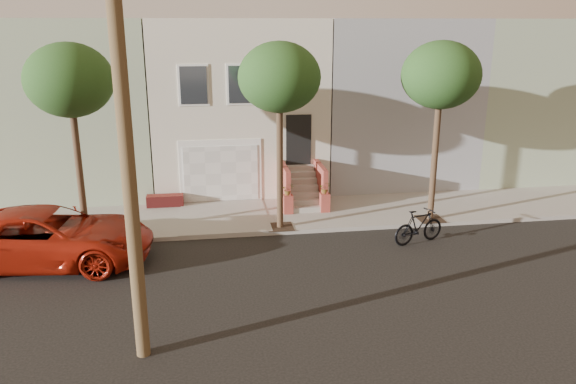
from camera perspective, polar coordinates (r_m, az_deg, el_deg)
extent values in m
plane|color=black|center=(15.95, -2.48, -9.09)|extent=(90.00, 90.00, 0.00)
cube|color=gray|center=(20.85, -4.08, -2.53)|extent=(40.00, 3.70, 0.15)
cube|color=beige|center=(25.74, -5.33, 9.33)|extent=(7.00, 8.00, 7.00)
cube|color=#8FA585|center=(26.24, -20.48, 8.50)|extent=(6.50, 8.00, 7.00)
cube|color=#96989E|center=(26.99, 9.44, 9.52)|extent=(6.50, 8.00, 7.00)
cube|color=#8FA585|center=(29.64, 21.65, 9.21)|extent=(6.50, 8.00, 7.00)
cube|color=white|center=(22.22, -6.86, 2.17)|extent=(3.20, 0.12, 2.50)
cube|color=silver|center=(22.18, -6.85, 1.88)|extent=(2.90, 0.06, 2.20)
cube|color=gray|center=(20.78, -6.56, -2.42)|extent=(3.20, 3.70, 0.02)
cube|color=maroon|center=(22.24, -12.41, -0.85)|extent=(1.40, 0.45, 0.44)
cube|color=black|center=(22.21, 1.09, 5.33)|extent=(1.00, 0.06, 2.00)
cube|color=#3F4751|center=(21.57, -9.60, 10.68)|extent=(1.00, 0.06, 1.40)
cube|color=white|center=(21.59, -9.60, 10.68)|extent=(1.15, 0.05, 1.55)
cube|color=#3F4751|center=(21.62, -4.74, 10.86)|extent=(1.00, 0.06, 1.40)
cube|color=white|center=(21.63, -4.74, 10.87)|extent=(1.15, 0.05, 1.55)
cube|color=#3F4751|center=(21.81, 0.07, 10.97)|extent=(1.00, 0.06, 1.40)
cube|color=white|center=(21.83, 0.06, 10.98)|extent=(1.15, 0.05, 1.55)
cube|color=gray|center=(21.10, 1.87, -1.77)|extent=(1.20, 0.28, 0.20)
cube|color=gray|center=(21.29, 1.74, -1.02)|extent=(1.20, 0.28, 0.20)
cube|color=gray|center=(21.50, 1.61, -0.29)|extent=(1.20, 0.28, 0.20)
cube|color=gray|center=(21.70, 1.49, 0.43)|extent=(1.20, 0.28, 0.20)
cube|color=gray|center=(21.91, 1.36, 1.14)|extent=(1.20, 0.28, 0.20)
cube|color=gray|center=(22.13, 1.24, 1.83)|extent=(1.20, 0.28, 0.20)
cube|color=gray|center=(22.34, 1.12, 2.51)|extent=(1.20, 0.28, 0.20)
cube|color=#983C31|center=(21.57, -0.34, 0.61)|extent=(0.18, 1.96, 1.60)
cube|color=#983C31|center=(21.81, 3.30, 0.76)|extent=(0.18, 1.96, 1.60)
cube|color=#983C31|center=(20.87, 0.01, -1.24)|extent=(0.35, 0.35, 0.70)
imported|color=#1E4418|center=(20.70, 0.01, 0.27)|extent=(0.40, 0.35, 0.45)
cube|color=#983C31|center=(21.11, 3.77, -1.06)|extent=(0.35, 0.35, 0.70)
imported|color=#1E4418|center=(20.95, 3.80, 0.43)|extent=(0.41, 0.35, 0.45)
cube|color=#2D2116|center=(19.83, -19.82, -4.33)|extent=(0.90, 0.90, 0.02)
cylinder|color=#3D291B|center=(19.21, -20.43, 1.52)|extent=(0.22, 0.22, 4.20)
ellipsoid|color=#1E4418|center=(18.70, -21.39, 10.57)|extent=(2.70, 2.57, 2.29)
cube|color=#2D2116|center=(19.57, -0.81, -3.56)|extent=(0.90, 0.90, 0.02)
cylinder|color=#3D291B|center=(18.94, -0.84, 2.39)|extent=(0.22, 0.22, 4.20)
ellipsoid|color=#1E4418|center=(18.42, -0.88, 11.62)|extent=(2.70, 2.57, 2.29)
cube|color=#2D2116|center=(20.98, 14.25, -2.67)|extent=(0.90, 0.90, 0.02)
cylinder|color=#3D291B|center=(20.40, 14.67, 2.89)|extent=(0.22, 0.22, 4.20)
ellipsoid|color=#1E4418|center=(19.92, 15.33, 11.43)|extent=(2.70, 2.57, 2.29)
cylinder|color=#4C3923|center=(11.36, -16.30, 6.19)|extent=(0.30, 0.30, 10.00)
imported|color=#A01C0D|center=(18.23, -23.20, -4.22)|extent=(6.38, 3.48, 1.70)
imported|color=black|center=(18.88, 13.19, -3.42)|extent=(2.00, 1.12, 1.16)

